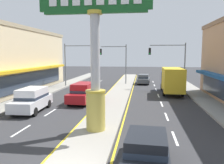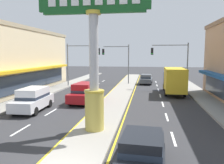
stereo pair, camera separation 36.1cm
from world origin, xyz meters
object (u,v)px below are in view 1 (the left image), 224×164
(traffic_light_left_side, at_px, (77,57))
(traffic_light_median_far, at_px, (116,58))
(district_sign, at_px, (95,59))
(sedan_far_right_lane, at_px, (144,79))
(suv_far_left_oncoming, at_px, (83,93))
(box_truck_near_left_lane, at_px, (172,80))
(suv_near_right_lane, at_px, (32,99))
(traffic_light_right_side, at_px, (171,58))
(sedan_mid_left_lane, at_px, (146,151))

(traffic_light_left_side, bearing_deg, traffic_light_median_far, 36.31)
(district_sign, height_order, sedan_far_right_lane, district_sign)
(suv_far_left_oncoming, bearing_deg, box_truck_near_left_lane, 33.96)
(sedan_far_right_lane, xyz_separation_m, box_truck_near_left_lane, (3.27, -8.96, 0.91))
(district_sign, distance_m, suv_near_right_lane, 8.27)
(traffic_light_left_side, relative_size, box_truck_near_left_lane, 0.89)
(traffic_light_median_far, xyz_separation_m, suv_near_right_lane, (-4.93, -17.77, -3.21))
(district_sign, xyz_separation_m, traffic_light_left_side, (-6.53, 18.16, -0.16))
(suv_near_right_lane, relative_size, box_truck_near_left_lane, 0.68)
(traffic_light_left_side, distance_m, sedan_far_right_lane, 11.23)
(traffic_light_right_side, relative_size, suv_far_left_oncoming, 1.32)
(district_sign, distance_m, sedan_mid_left_lane, 6.21)
(traffic_light_right_side, xyz_separation_m, sedan_far_right_lane, (-3.59, 5.28, -3.46))
(traffic_light_left_side, xyz_separation_m, suv_far_left_oncoming, (3.59, -10.15, -3.26))
(sedan_mid_left_lane, bearing_deg, sedan_far_right_lane, 90.00)
(district_sign, height_order, traffic_light_median_far, district_sign)
(sedan_mid_left_lane, relative_size, suv_far_left_oncoming, 0.93)
(sedan_far_right_lane, bearing_deg, traffic_light_right_side, -55.81)
(traffic_light_left_side, xyz_separation_m, suv_near_right_lane, (0.28, -13.94, -3.26))
(traffic_light_median_far, height_order, suv_near_right_lane, traffic_light_median_far)
(traffic_light_right_side, distance_m, suv_near_right_lane, 18.95)
(box_truck_near_left_lane, height_order, sedan_mid_left_lane, box_truck_near_left_lane)
(sedan_far_right_lane, height_order, suv_far_left_oncoming, suv_far_left_oncoming)
(box_truck_near_left_lane, bearing_deg, sedan_mid_left_lane, -100.16)
(traffic_light_median_far, relative_size, sedan_mid_left_lane, 1.41)
(sedan_mid_left_lane, bearing_deg, suv_near_right_lane, 137.78)
(traffic_light_left_side, distance_m, suv_near_right_lane, 14.32)
(traffic_light_median_far, relative_size, suv_near_right_lane, 1.32)
(sedan_far_right_lane, xyz_separation_m, sedan_mid_left_lane, (-0.00, -27.23, 0.00))
(traffic_light_left_side, relative_size, suv_far_left_oncoming, 1.32)
(sedan_mid_left_lane, bearing_deg, district_sign, 125.53)
(district_sign, relative_size, suv_near_right_lane, 1.78)
(sedan_mid_left_lane, bearing_deg, traffic_light_median_far, 99.25)
(traffic_light_median_far, height_order, suv_far_left_oncoming, traffic_light_median_far)
(traffic_light_median_far, bearing_deg, traffic_light_left_side, -143.69)
(district_sign, distance_m, traffic_light_left_side, 19.29)
(traffic_light_left_side, relative_size, sedan_mid_left_lane, 1.41)
(traffic_light_median_far, bearing_deg, sedan_far_right_lane, 14.95)
(traffic_light_left_side, bearing_deg, district_sign, -70.23)
(district_sign, bearing_deg, sedan_mid_left_lane, -54.47)
(traffic_light_left_side, xyz_separation_m, traffic_light_median_far, (5.21, 3.83, -0.05))
(traffic_light_right_side, xyz_separation_m, traffic_light_median_far, (-7.84, 4.15, -0.05))
(suv_near_right_lane, relative_size, sedan_mid_left_lane, 1.07)
(traffic_light_right_side, height_order, suv_far_left_oncoming, traffic_light_right_side)
(traffic_light_median_far, bearing_deg, traffic_light_right_side, -27.89)
(traffic_light_right_side, relative_size, sedan_mid_left_lane, 1.41)
(traffic_light_median_far, distance_m, sedan_far_right_lane, 5.56)
(traffic_light_left_side, xyz_separation_m, box_truck_near_left_lane, (12.74, -3.99, -2.55))
(traffic_light_right_side, xyz_separation_m, sedan_mid_left_lane, (-3.59, -21.95, -3.46))
(box_truck_near_left_lane, height_order, suv_far_left_oncoming, box_truck_near_left_lane)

